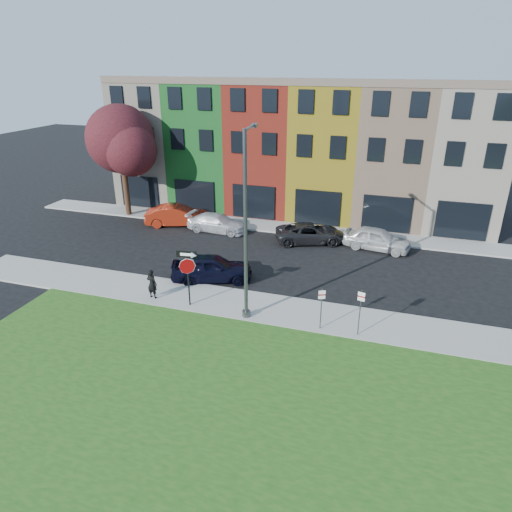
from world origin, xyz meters
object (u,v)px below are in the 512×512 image
(street_lamp, at_px, (246,228))
(sedan_near, at_px, (212,268))
(stop_sign, at_px, (187,267))
(man, at_px, (152,284))

(street_lamp, bearing_deg, sedan_near, 128.39)
(stop_sign, xyz_separation_m, man, (-2.17, 0.13, -1.33))
(stop_sign, relative_size, man, 1.87)
(stop_sign, distance_m, street_lamp, 3.91)
(sedan_near, bearing_deg, street_lamp, -155.09)
(sedan_near, relative_size, street_lamp, 0.55)
(man, bearing_deg, stop_sign, -176.32)
(man, xyz_separation_m, street_lamp, (5.28, -0.13, 3.71))
(man, height_order, street_lamp, street_lamp)
(man, distance_m, street_lamp, 6.45)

